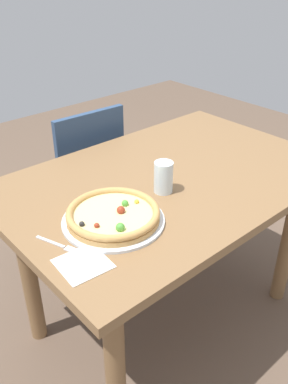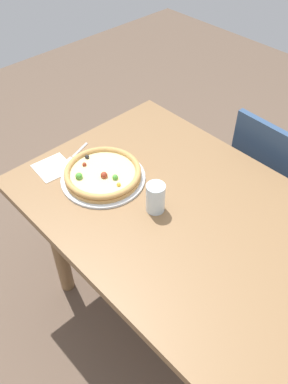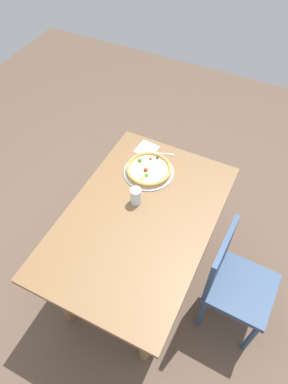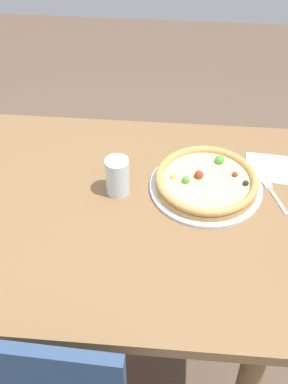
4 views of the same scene
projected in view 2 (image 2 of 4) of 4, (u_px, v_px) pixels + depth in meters
The scene contains 8 objects.
ground_plane at pixel (176, 316), 2.01m from camera, with size 6.00×6.00×0.00m, color brown.
dining_table at pixel (186, 234), 1.55m from camera, with size 1.34×0.88×0.77m.
chair_near at pixel (272, 185), 1.98m from camera, with size 0.42×0.42×0.89m.
plate at pixel (103, 178), 1.60m from camera, with size 0.34×0.34×0.01m, color silver.
pizza at pixel (103, 173), 1.58m from camera, with size 0.31×0.31×0.05m.
fork at pixel (74, 155), 1.71m from camera, with size 0.07×0.16×0.00m.
drinking_glass at pixel (156, 198), 1.44m from camera, with size 0.07×0.07×0.12m, color silver.
napkin at pixel (53, 167), 1.65m from camera, with size 0.14×0.14×0.00m, color white.
Camera 2 is at (-0.61, 0.80, 1.86)m, focal length 37.00 mm.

